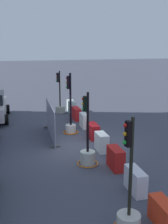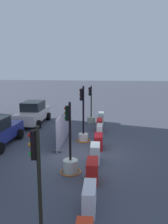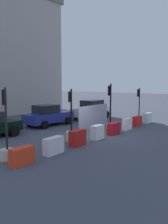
{
  "view_description": "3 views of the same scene",
  "coord_description": "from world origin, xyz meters",
  "px_view_note": "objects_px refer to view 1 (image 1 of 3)",
  "views": [
    {
      "loc": [
        -13.55,
        2.94,
        5.24
      ],
      "look_at": [
        0.48,
        -0.32,
        1.62
      ],
      "focal_mm": 46.88,
      "sensor_mm": 36.0,
      "label": 1
    },
    {
      "loc": [
        -11.86,
        -1.49,
        4.66
      ],
      "look_at": [
        1.96,
        -0.0,
        1.89
      ],
      "focal_mm": 38.02,
      "sensor_mm": 36.0,
      "label": 2
    },
    {
      "loc": [
        -13.65,
        -9.35,
        3.55
      ],
      "look_at": [
        -1.1,
        0.03,
        1.66
      ],
      "focal_mm": 40.2,
      "sensor_mm": 36.0,
      "label": 3
    }
  ],
  "objects_px": {
    "traffic_light_1": "(88,153)",
    "construction_barrier_6": "(76,114)",
    "construction_barrier_3": "(102,142)",
    "construction_barrier_5": "(84,121)",
    "construction_barrier_2": "(116,158)",
    "traffic_light_2": "(71,122)",
    "traffic_light_3": "(60,105)",
    "construction_barrier_4": "(93,131)",
    "construction_barrier_1": "(135,181)",
    "construction_barrier_7": "(71,106)",
    "traffic_light_0": "(129,215)",
    "construction_barrier_0": "(163,214)"
  },
  "relations": [
    {
      "from": "construction_barrier_4",
      "to": "construction_barrier_1",
      "type": "bearing_deg",
      "value": 179.83
    },
    {
      "from": "traffic_light_0",
      "to": "traffic_light_1",
      "type": "bearing_deg",
      "value": 0.51
    },
    {
      "from": "construction_barrier_6",
      "to": "construction_barrier_7",
      "type": "height_order",
      "value": "construction_barrier_7"
    },
    {
      "from": "traffic_light_3",
      "to": "construction_barrier_4",
      "type": "height_order",
      "value": "traffic_light_3"
    },
    {
      "from": "traffic_light_2",
      "to": "construction_barrier_2",
      "type": "height_order",
      "value": "traffic_light_2"
    },
    {
      "from": "construction_barrier_6",
      "to": "construction_barrier_2",
      "type": "bearing_deg",
      "value": -179.69
    },
    {
      "from": "construction_barrier_2",
      "to": "construction_barrier_5",
      "type": "bearing_deg",
      "value": -0.37
    },
    {
      "from": "construction_barrier_0",
      "to": "construction_barrier_6",
      "type": "relative_size",
      "value": 0.97
    },
    {
      "from": "traffic_light_3",
      "to": "construction_barrier_7",
      "type": "distance_m",
      "value": 0.83
    },
    {
      "from": "traffic_light_3",
      "to": "construction_barrier_6",
      "type": "bearing_deg",
      "value": -159.27
    },
    {
      "from": "traffic_light_2",
      "to": "construction_barrier_7",
      "type": "xyz_separation_m",
      "value": [
        4.74,
        -0.92,
        -0.2
      ]
    },
    {
      "from": "traffic_light_1",
      "to": "construction_barrier_4",
      "type": "distance_m",
      "value": 3.38
    },
    {
      "from": "traffic_light_1",
      "to": "construction_barrier_5",
      "type": "distance_m",
      "value": 5.32
    },
    {
      "from": "construction_barrier_2",
      "to": "construction_barrier_3",
      "type": "distance_m",
      "value": 2.0
    },
    {
      "from": "traffic_light_1",
      "to": "construction_barrier_0",
      "type": "bearing_deg",
      "value": -166.74
    },
    {
      "from": "construction_barrier_1",
      "to": "construction_barrier_7",
      "type": "height_order",
      "value": "construction_barrier_7"
    },
    {
      "from": "construction_barrier_2",
      "to": "traffic_light_1",
      "type": "bearing_deg",
      "value": 55.5
    },
    {
      "from": "traffic_light_2",
      "to": "construction_barrier_5",
      "type": "distance_m",
      "value": 1.28
    },
    {
      "from": "construction_barrier_0",
      "to": "construction_barrier_2",
      "type": "bearing_deg",
      "value": 1.08
    },
    {
      "from": "construction_barrier_5",
      "to": "traffic_light_3",
      "type": "bearing_deg",
      "value": 12.37
    },
    {
      "from": "traffic_light_2",
      "to": "construction_barrier_3",
      "type": "bearing_deg",
      "value": -163.35
    },
    {
      "from": "construction_barrier_1",
      "to": "construction_barrier_4",
      "type": "xyz_separation_m",
      "value": [
        5.87,
        -0.02,
        -0.02
      ]
    },
    {
      "from": "construction_barrier_2",
      "to": "construction_barrier_6",
      "type": "height_order",
      "value": "construction_barrier_2"
    },
    {
      "from": "construction_barrier_5",
      "to": "construction_barrier_6",
      "type": "bearing_deg",
      "value": 2.44
    },
    {
      "from": "construction_barrier_1",
      "to": "construction_barrier_3",
      "type": "relative_size",
      "value": 1.18
    },
    {
      "from": "construction_barrier_6",
      "to": "construction_barrier_4",
      "type": "bearing_deg",
      "value": -178.4
    },
    {
      "from": "construction_barrier_0",
      "to": "construction_barrier_5",
      "type": "xyz_separation_m",
      "value": [
        9.87,
        0.04,
        0.05
      ]
    },
    {
      "from": "traffic_light_3",
      "to": "construction_barrier_1",
      "type": "height_order",
      "value": "traffic_light_3"
    },
    {
      "from": "traffic_light_0",
      "to": "traffic_light_2",
      "type": "height_order",
      "value": "traffic_light_2"
    },
    {
      "from": "traffic_light_1",
      "to": "construction_barrier_7",
      "type": "distance_m",
      "value": 9.2
    },
    {
      "from": "traffic_light_2",
      "to": "construction_barrier_4",
      "type": "relative_size",
      "value": 3.08
    },
    {
      "from": "construction_barrier_1",
      "to": "construction_barrier_4",
      "type": "height_order",
      "value": "construction_barrier_1"
    },
    {
      "from": "construction_barrier_2",
      "to": "construction_barrier_4",
      "type": "height_order",
      "value": "construction_barrier_2"
    },
    {
      "from": "construction_barrier_2",
      "to": "construction_barrier_6",
      "type": "relative_size",
      "value": 0.92
    },
    {
      "from": "traffic_light_3",
      "to": "construction_barrier_6",
      "type": "xyz_separation_m",
      "value": [
        -2.09,
        -0.79,
        -0.15
      ]
    },
    {
      "from": "traffic_light_2",
      "to": "traffic_light_3",
      "type": "xyz_separation_m",
      "value": [
        4.78,
        -0.11,
        -0.08
      ]
    },
    {
      "from": "traffic_light_1",
      "to": "construction_barrier_6",
      "type": "height_order",
      "value": "traffic_light_1"
    },
    {
      "from": "construction_barrier_0",
      "to": "construction_barrier_5",
      "type": "relative_size",
      "value": 1.13
    },
    {
      "from": "construction_barrier_3",
      "to": "construction_barrier_5",
      "type": "relative_size",
      "value": 0.98
    },
    {
      "from": "construction_barrier_2",
      "to": "construction_barrier_5",
      "type": "distance_m",
      "value": 5.92
    },
    {
      "from": "traffic_light_2",
      "to": "construction_barrier_1",
      "type": "relative_size",
      "value": 2.99
    },
    {
      "from": "construction_barrier_2",
      "to": "construction_barrier_7",
      "type": "distance_m",
      "value": 9.85
    },
    {
      "from": "construction_barrier_2",
      "to": "construction_barrier_4",
      "type": "xyz_separation_m",
      "value": [
        3.9,
        -0.07,
        -0.05
      ]
    },
    {
      "from": "construction_barrier_0",
      "to": "construction_barrier_1",
      "type": "relative_size",
      "value": 0.97
    },
    {
      "from": "traffic_light_2",
      "to": "construction_barrier_0",
      "type": "xyz_separation_m",
      "value": [
        -9.06,
        -1.01,
        -0.25
      ]
    },
    {
      "from": "construction_barrier_1",
      "to": "construction_barrier_5",
      "type": "relative_size",
      "value": 1.16
    },
    {
      "from": "construction_barrier_1",
      "to": "traffic_light_1",
      "type": "bearing_deg",
      "value": 21.86
    },
    {
      "from": "construction_barrier_0",
      "to": "traffic_light_3",
      "type": "bearing_deg",
      "value": 3.75
    },
    {
      "from": "traffic_light_3",
      "to": "construction_barrier_0",
      "type": "relative_size",
      "value": 2.72
    },
    {
      "from": "traffic_light_3",
      "to": "construction_barrier_5",
      "type": "height_order",
      "value": "traffic_light_3"
    }
  ]
}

